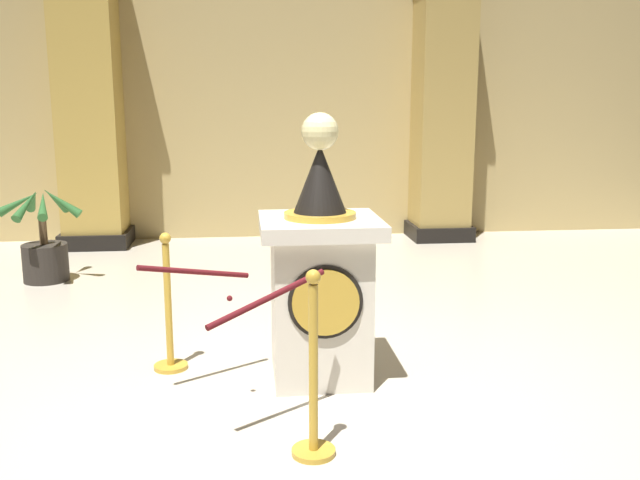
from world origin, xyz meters
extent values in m
plane|color=beige|center=(0.00, 0.00, 0.00)|extent=(12.53, 12.53, 0.00)
cube|color=tan|center=(0.00, 5.32, 1.92)|extent=(12.53, 0.16, 3.84)
cube|color=silver|center=(0.13, 0.11, 0.51)|extent=(0.64, 0.64, 1.02)
cube|color=silver|center=(0.13, 0.11, 1.07)|extent=(0.80, 0.80, 0.10)
cylinder|color=gold|center=(0.13, -0.22, 0.63)|extent=(0.43, 0.03, 0.43)
cylinder|color=black|center=(0.13, -0.21, 0.63)|extent=(0.48, 0.01, 0.48)
cylinder|color=gold|center=(0.13, 0.11, 1.14)|extent=(0.48, 0.48, 0.04)
cone|color=black|center=(0.13, 0.11, 1.38)|extent=(0.35, 0.35, 0.45)
cylinder|color=gold|center=(0.13, 0.11, 1.60)|extent=(0.03, 0.03, 0.06)
sphere|color=beige|center=(0.13, 0.11, 1.69)|extent=(0.24, 0.24, 0.24)
cylinder|color=gold|center=(-0.91, 0.37, 0.01)|extent=(0.24, 0.24, 0.03)
cylinder|color=gold|center=(-0.91, 0.37, 0.46)|extent=(0.05, 0.05, 0.91)
sphere|color=gold|center=(-0.91, 0.37, 0.95)|extent=(0.08, 0.08, 0.08)
cylinder|color=gold|center=(-0.02, -0.97, 0.01)|extent=(0.24, 0.24, 0.03)
cylinder|color=gold|center=(-0.02, -0.97, 0.48)|extent=(0.05, 0.05, 0.95)
sphere|color=gold|center=(-0.02, -0.97, 0.99)|extent=(0.08, 0.08, 0.08)
cylinder|color=#591419|center=(-0.69, 0.03, 0.79)|extent=(0.69, 0.48, 0.22)
cylinder|color=#591419|center=(-0.24, -0.63, 0.79)|extent=(0.69, 0.48, 0.22)
sphere|color=#591419|center=(-0.47, -0.30, 0.70)|extent=(0.04, 0.04, 0.04)
cube|color=black|center=(-2.32, 4.89, 0.10)|extent=(0.86, 0.86, 0.20)
cube|color=gold|center=(-2.32, 4.89, 1.85)|extent=(0.75, 0.75, 3.69)
cube|color=black|center=(2.32, 4.89, 0.10)|extent=(0.82, 0.82, 0.20)
cube|color=tan|center=(2.32, 4.89, 1.85)|extent=(0.71, 0.71, 3.69)
cylinder|color=#2D2823|center=(-2.48, 3.02, 0.20)|extent=(0.47, 0.47, 0.40)
cylinder|color=brown|center=(-2.48, 3.02, 0.54)|extent=(0.08, 0.08, 0.28)
cone|color=#2D662D|center=(-2.26, 3.00, 0.85)|extent=(0.42, 0.14, 0.34)
cone|color=#2D662D|center=(-2.38, 3.21, 0.85)|extent=(0.25, 0.40, 0.37)
cone|color=#2D662D|center=(-2.61, 3.20, 0.85)|extent=(0.29, 0.40, 0.35)
cone|color=#2D662D|center=(-2.70, 3.00, 0.85)|extent=(0.44, 0.15, 0.29)
cone|color=#2D662D|center=(-2.57, 2.82, 0.85)|extent=(0.23, 0.41, 0.34)
cone|color=#2D662D|center=(-2.40, 2.82, 0.85)|extent=(0.21, 0.43, 0.32)
camera|label=1|loc=(-0.36, -4.41, 1.88)|focal=38.93mm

